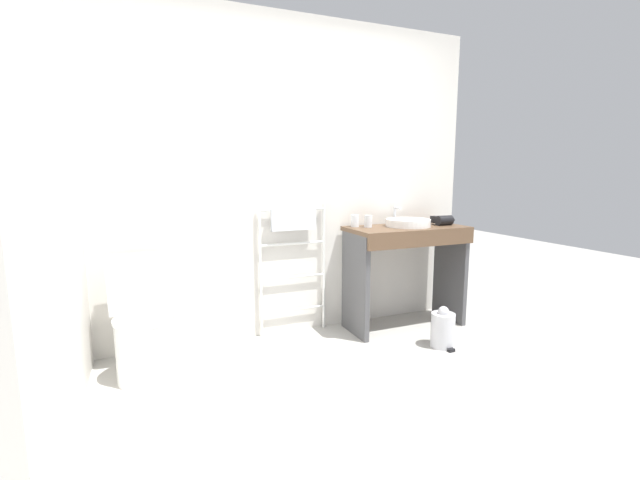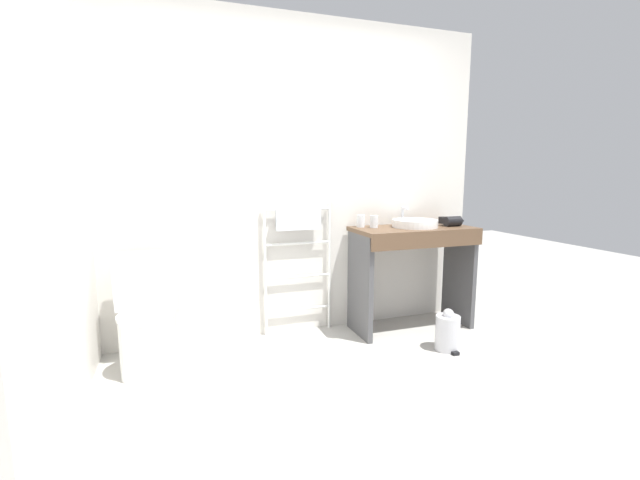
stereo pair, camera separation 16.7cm
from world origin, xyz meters
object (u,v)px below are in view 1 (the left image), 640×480
object	(u,v)px
cup_near_wall	(355,221)
hair_dryer	(444,220)
towel_radiator	(293,242)
sink_basin	(408,222)
toilet	(143,324)
trash_bin	(443,329)
cup_near_edge	(368,221)

from	to	relation	value
cup_near_wall	hair_dryer	size ratio (longest dim) A/B	0.54
towel_radiator	sink_basin	bearing A→B (deg)	-12.84
sink_basin	cup_near_wall	world-z (taller)	cup_near_wall
toilet	hair_dryer	distance (m)	2.52
towel_radiator	toilet	bearing A→B (deg)	-164.88
sink_basin	trash_bin	xyz separation A→B (m)	(0.00, -0.50, -0.77)
towel_radiator	trash_bin	size ratio (longest dim) A/B	3.35
cup_near_edge	trash_bin	distance (m)	1.04
hair_dryer	toilet	bearing A→B (deg)	-178.80
cup_near_edge	trash_bin	size ratio (longest dim) A/B	0.31
sink_basin	trash_bin	bearing A→B (deg)	-89.99
toilet	sink_basin	world-z (taller)	sink_basin
toilet	trash_bin	world-z (taller)	toilet
cup_near_edge	hair_dryer	bearing A→B (deg)	-10.37
cup_near_edge	hair_dryer	world-z (taller)	cup_near_edge
cup_near_edge	trash_bin	world-z (taller)	cup_near_edge
cup_near_wall	cup_near_edge	size ratio (longest dim) A/B	1.01
cup_near_wall	hair_dryer	world-z (taller)	cup_near_wall
towel_radiator	hair_dryer	xyz separation A→B (m)	(1.29, -0.26, 0.15)
cup_near_edge	hair_dryer	xyz separation A→B (m)	(0.68, -0.12, -0.01)
sink_basin	trash_bin	world-z (taller)	sink_basin
towel_radiator	cup_near_wall	distance (m)	0.55
trash_bin	cup_near_edge	bearing A→B (deg)	120.14
toilet	hair_dryer	xyz separation A→B (m)	(2.45, 0.05, 0.57)
toilet	sink_basin	bearing A→B (deg)	2.61
toilet	cup_near_wall	bearing A→B (deg)	8.21
towel_radiator	cup_near_edge	world-z (taller)	towel_radiator
hair_dryer	trash_bin	distance (m)	0.97
sink_basin	trash_bin	size ratio (longest dim) A/B	1.18
hair_dryer	sink_basin	bearing A→B (deg)	172.54
sink_basin	cup_near_wall	bearing A→B (deg)	161.17
toilet	cup_near_edge	xyz separation A→B (m)	(1.77, 0.18, 0.58)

